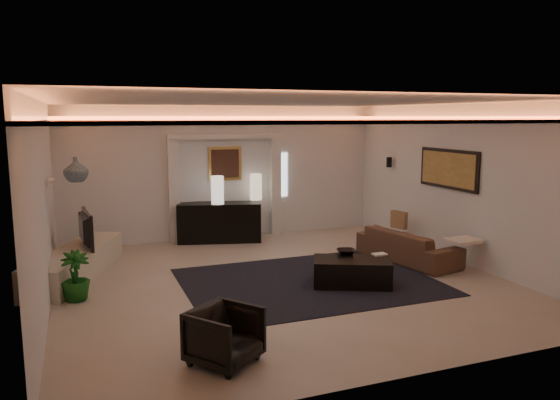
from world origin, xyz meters
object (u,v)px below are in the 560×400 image
object	(u,v)px
console	(219,223)
armchair	(225,336)
coffee_table	(352,273)
sofa	(408,246)

from	to	relation	value
console	armchair	xyz separation A→B (m)	(-1.40, -5.63, -0.09)
console	armchair	bearing A→B (deg)	-89.07
coffee_table	sofa	bearing A→B (deg)	53.23
console	coffee_table	xyz separation A→B (m)	(1.21, -3.71, -0.20)
coffee_table	console	bearing A→B (deg)	132.75
sofa	armchair	size ratio (longest dim) A/B	2.94
console	sofa	distance (m)	4.02
coffee_table	armchair	distance (m)	3.24
sofa	armchair	world-z (taller)	armchair
sofa	coffee_table	world-z (taller)	sofa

